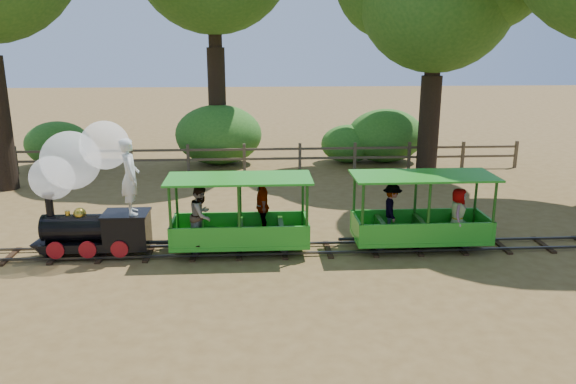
{
  "coord_description": "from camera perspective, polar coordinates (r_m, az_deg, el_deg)",
  "views": [
    {
      "loc": [
        -0.61,
        -11.78,
        4.62
      ],
      "look_at": [
        0.12,
        0.5,
        1.25
      ],
      "focal_mm": 35.0,
      "sensor_mm": 36.0,
      "label": 1
    }
  ],
  "objects": [
    {
      "name": "ground",
      "position": [
        12.67,
        -0.41,
        -6.07
      ],
      "size": [
        90.0,
        90.0,
        0.0
      ],
      "primitive_type": "plane",
      "color": "olive",
      "rests_on": "ground"
    },
    {
      "name": "track",
      "position": [
        12.65,
        -0.41,
        -5.79
      ],
      "size": [
        22.0,
        1.0,
        0.1
      ],
      "color": "#3F3D3A",
      "rests_on": "ground"
    },
    {
      "name": "locomotive",
      "position": [
        12.74,
        -20.01,
        1.12
      ],
      "size": [
        2.63,
        1.24,
        3.02
      ],
      "color": "black",
      "rests_on": "ground"
    },
    {
      "name": "carriage_front",
      "position": [
        12.39,
        -5.35,
        -2.75
      ],
      "size": [
        3.14,
        1.37,
        1.63
      ],
      "color": "green",
      "rests_on": "track"
    },
    {
      "name": "carriage_rear",
      "position": [
        12.93,
        13.2,
        -2.55
      ],
      "size": [
        3.14,
        1.28,
        1.63
      ],
      "color": "green",
      "rests_on": "track"
    },
    {
      "name": "fence",
      "position": [
        20.2,
        -1.62,
        3.76
      ],
      "size": [
        18.1,
        0.1,
        1.0
      ],
      "color": "brown",
      "rests_on": "ground"
    },
    {
      "name": "shrub_west",
      "position": [
        22.64,
        -22.34,
        4.54
      ],
      "size": [
        2.42,
        1.86,
        1.67
      ],
      "primitive_type": "ellipsoid",
      "color": "#2D6B1E",
      "rests_on": "ground"
    },
    {
      "name": "shrub_mid_w",
      "position": [
        21.41,
        -7.07,
        5.8
      ],
      "size": [
        3.25,
        2.5,
        2.25
      ],
      "primitive_type": "ellipsoid",
      "color": "#2D6B1E",
      "rests_on": "ground"
    },
    {
      "name": "shrub_mid_e",
      "position": [
        21.74,
        6.14,
        4.9
      ],
      "size": [
        2.1,
        1.61,
        1.45
      ],
      "primitive_type": "ellipsoid",
      "color": "#2D6B1E",
      "rests_on": "ground"
    },
    {
      "name": "shrub_east",
      "position": [
        21.97,
        9.87,
        5.66
      ],
      "size": [
        2.95,
        2.27,
        2.04
      ],
      "primitive_type": "ellipsoid",
      "color": "#2D6B1E",
      "rests_on": "ground"
    }
  ]
}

